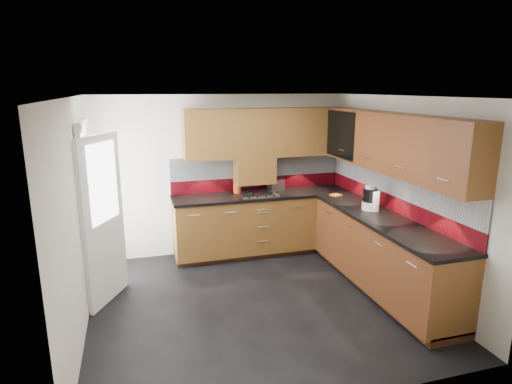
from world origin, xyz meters
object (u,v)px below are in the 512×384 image
object	(u,v)px
gas_hob	(258,193)
toaster	(276,185)
food_processor	(370,199)
utensil_pot	(237,187)

from	to	relation	value
gas_hob	toaster	distance (m)	0.41
toaster	food_processor	world-z (taller)	food_processor
gas_hob	utensil_pot	distance (m)	0.34
gas_hob	utensil_pot	bearing A→B (deg)	146.11
utensil_pot	toaster	size ratio (longest dim) A/B	1.54
gas_hob	food_processor	xyz separation A→B (m)	(1.17, -1.20, 0.13)
toaster	food_processor	bearing A→B (deg)	-59.40
food_processor	gas_hob	bearing A→B (deg)	134.41
gas_hob	toaster	world-z (taller)	toaster
gas_hob	toaster	size ratio (longest dim) A/B	2.01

